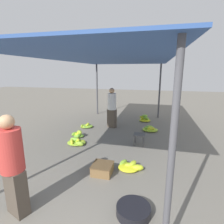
% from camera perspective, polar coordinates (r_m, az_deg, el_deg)
% --- Properties ---
extents(canopy_post_front_right, '(0.08, 0.08, 2.60)m').
position_cam_1_polar(canopy_post_front_right, '(2.11, 18.82, -14.49)').
color(canopy_post_front_right, '#4C4C51').
rests_on(canopy_post_front_right, ground).
extents(canopy_post_back_left, '(0.08, 0.08, 2.60)m').
position_cam_1_polar(canopy_post_back_left, '(9.25, -4.91, 7.25)').
color(canopy_post_back_left, '#4C4C51').
rests_on(canopy_post_back_left, ground).
extents(canopy_post_back_right, '(0.08, 0.08, 2.60)m').
position_cam_1_polar(canopy_post_back_right, '(8.77, 15.26, 6.50)').
color(canopy_post_back_right, '#4C4C51').
rests_on(canopy_post_back_right, ground).
extents(canopy_tarp, '(3.57, 7.25, 0.04)m').
position_cam_1_polar(canopy_tarp, '(5.48, -0.70, 17.01)').
color(canopy_tarp, '#33569E').
rests_on(canopy_tarp, canopy_post_front_left).
extents(vendor_foreground, '(0.45, 0.45, 1.65)m').
position_cam_1_polar(vendor_foreground, '(3.17, -29.68, -14.78)').
color(vendor_foreground, '#4C4238').
rests_on(vendor_foreground, ground).
extents(stool, '(0.34, 0.34, 0.35)m').
position_cam_1_polar(stool, '(5.54, 8.89, -7.74)').
color(stool, '#4C4C4C').
rests_on(stool, ground).
extents(basin_black, '(0.55, 0.55, 0.15)m').
position_cam_1_polar(basin_black, '(3.23, 7.00, -29.28)').
color(basin_black, black).
rests_on(basin_black, ground).
extents(banana_pile_left_0, '(0.58, 0.53, 0.21)m').
position_cam_1_polar(banana_pile_left_0, '(5.70, -11.49, -9.54)').
color(banana_pile_left_0, '#C5D329').
rests_on(banana_pile_left_0, ground).
extents(banana_pile_left_1, '(0.45, 0.43, 0.26)m').
position_cam_1_polar(banana_pile_left_1, '(6.26, -10.96, -7.19)').
color(banana_pile_left_1, '#C9D528').
rests_on(banana_pile_left_1, ground).
extents(banana_pile_left_2, '(0.53, 0.48, 0.18)m').
position_cam_1_polar(banana_pile_left_2, '(7.25, -8.56, -4.56)').
color(banana_pile_left_2, '#B0CB2D').
rests_on(banana_pile_left_2, ground).
extents(banana_pile_right_0, '(0.60, 0.52, 0.22)m').
position_cam_1_polar(banana_pile_right_0, '(6.92, 12.25, -5.38)').
color(banana_pile_right_0, '#76B337').
rests_on(banana_pile_right_0, ground).
extents(banana_pile_right_1, '(0.62, 0.50, 0.19)m').
position_cam_1_polar(banana_pile_right_1, '(4.32, 5.80, -17.25)').
color(banana_pile_right_1, '#8CBC33').
rests_on(banana_pile_right_1, ground).
extents(banana_pile_right_2, '(0.51, 0.53, 0.32)m').
position_cam_1_polar(banana_pile_right_2, '(8.18, 10.65, -2.22)').
color(banana_pile_right_2, '#B5CD2C').
rests_on(banana_pile_right_2, ground).
extents(crate_near, '(0.45, 0.45, 0.22)m').
position_cam_1_polar(crate_near, '(4.13, -3.14, -18.01)').
color(crate_near, brown).
rests_on(crate_near, ground).
extents(shopper_walking_mid, '(0.44, 0.44, 1.61)m').
position_cam_1_polar(shopper_walking_mid, '(7.01, -0.05, 1.55)').
color(shopper_walking_mid, '#4C4238').
rests_on(shopper_walking_mid, ground).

